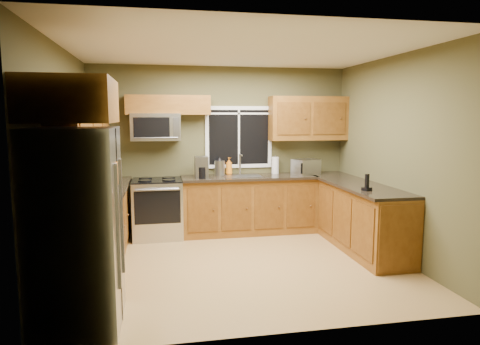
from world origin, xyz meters
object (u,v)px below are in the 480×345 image
object	(u,v)px
kettle	(220,167)
cordless_phone	(367,186)
microwave	(156,127)
toaster_oven	(306,167)
coffee_maker	(201,168)
soap_bottle_a	(229,166)
refrigerator	(77,229)
soap_bottle_c	(219,170)
range	(158,208)
paper_towel_roll	(275,165)

from	to	relation	value
kettle	cordless_phone	size ratio (longest dim) A/B	1.37
microwave	cordless_phone	world-z (taller)	microwave
microwave	toaster_oven	world-z (taller)	microwave
coffee_maker	soap_bottle_a	bearing A→B (deg)	31.00
toaster_oven	coffee_maker	bearing A→B (deg)	-177.65
toaster_oven	kettle	xyz separation A→B (m)	(-1.42, 0.12, 0.01)
refrigerator	soap_bottle_c	size ratio (longest dim) A/B	11.56
microwave	toaster_oven	size ratio (longest dim) A/B	1.56
kettle	soap_bottle_c	xyz separation A→B (m)	(-0.00, 0.10, -0.06)
refrigerator	toaster_oven	distance (m)	4.18
toaster_oven	cordless_phone	world-z (taller)	toaster_oven
refrigerator	coffee_maker	distance (m)	3.05
range	soap_bottle_c	world-z (taller)	soap_bottle_c
range	paper_towel_roll	bearing A→B (deg)	6.15
range	kettle	world-z (taller)	kettle
range	cordless_phone	xyz separation A→B (m)	(2.68, -1.62, 0.54)
microwave	range	bearing A→B (deg)	-89.98
microwave	kettle	size ratio (longest dim) A/B	2.54
soap_bottle_a	kettle	bearing A→B (deg)	-149.15
range	toaster_oven	bearing A→B (deg)	0.27
cordless_phone	coffee_maker	bearing A→B (deg)	141.80
refrigerator	soap_bottle_a	world-z (taller)	refrigerator
paper_towel_roll	soap_bottle_a	xyz separation A→B (m)	(-0.78, 0.02, 0.00)
range	soap_bottle_c	size ratio (longest dim) A/B	6.02
microwave	kettle	xyz separation A→B (m)	(1.00, -0.01, -0.65)
refrigerator	range	world-z (taller)	refrigerator
paper_towel_roll	soap_bottle_c	size ratio (longest dim) A/B	1.98
soap_bottle_a	cordless_phone	world-z (taller)	soap_bottle_a
toaster_oven	soap_bottle_a	bearing A→B (deg)	170.10
microwave	coffee_maker	size ratio (longest dim) A/B	2.27
toaster_oven	cordless_phone	size ratio (longest dim) A/B	2.24
toaster_oven	kettle	distance (m)	1.43
microwave	soap_bottle_c	xyz separation A→B (m)	(1.00, 0.09, -0.71)
range	paper_towel_roll	xyz separation A→B (m)	(1.95, 0.21, 0.61)
microwave	paper_towel_roll	world-z (taller)	microwave
range	cordless_phone	size ratio (longest dim) A/B	4.30
microwave	soap_bottle_a	size ratio (longest dim) A/B	2.68
cordless_phone	soap_bottle_c	bearing A→B (deg)	132.17
microwave	paper_towel_roll	size ratio (longest dim) A/B	2.47
refrigerator	range	size ratio (longest dim) A/B	1.92
paper_towel_roll	soap_bottle_c	distance (m)	0.96
range	microwave	size ratio (longest dim) A/B	1.23
coffee_maker	toaster_oven	bearing A→B (deg)	2.35
microwave	kettle	distance (m)	1.19
coffee_maker	kettle	xyz separation A→B (m)	(0.31, 0.19, -0.02)
cordless_phone	microwave	bearing A→B (deg)	146.65
range	coffee_maker	bearing A→B (deg)	-4.98
kettle	soap_bottle_c	world-z (taller)	kettle
refrigerator	toaster_oven	xyz separation A→B (m)	(3.11, 2.78, 0.17)
microwave	paper_towel_roll	distance (m)	2.06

